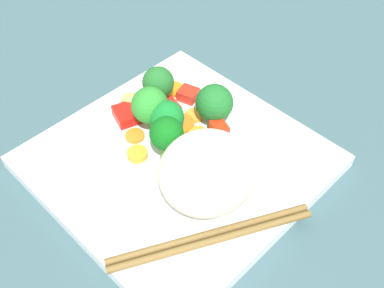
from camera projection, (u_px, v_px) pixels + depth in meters
The scene contains 20 objects.
ground_plane at pixel (179, 172), 53.35cm from camera, with size 110.00×110.00×2.00cm, color #38575E.
square_plate at pixel (178, 162), 52.01cm from camera, with size 28.09×28.09×1.64cm, color white.
rice_mound at pixel (207, 173), 44.73cm from camera, with size 9.65×9.24×7.95cm, color white.
broccoli_floret_0 at pixel (167, 135), 48.56cm from camera, with size 3.69×3.69×5.92cm.
broccoli_floret_1 at pixel (150, 106), 51.85cm from camera, with size 4.26×4.26×5.81cm.
broccoli_floret_2 at pixel (158, 83), 54.89cm from camera, with size 3.83×3.83×5.50cm.
broccoli_floret_3 at pixel (167, 119), 51.03cm from camera, with size 3.83×3.83×5.25cm.
broccoli_floret_4 at pixel (214, 103), 53.06cm from camera, with size 4.43×4.43×5.25cm.
carrot_slice_0 at pixel (181, 125), 54.35cm from camera, with size 3.16×3.16×0.73cm, color orange.
carrot_slice_1 at pixel (137, 154), 51.22cm from camera, with size 2.35×2.35×0.69cm, color orange.
carrot_slice_2 at pixel (135, 136), 53.31cm from camera, with size 2.26×2.26×0.43cm, color orange.
carrot_slice_3 at pixel (198, 134), 53.36cm from camera, with size 2.17×2.17×0.64cm, color orange.
carrot_slice_4 at pixel (194, 115), 55.63cm from camera, with size 2.32×2.32×0.43cm, color orange.
carrot_slice_5 at pixel (173, 89), 58.90cm from camera, with size 2.82×2.82×0.46cm, color orange.
pepper_chunk_0 at pixel (219, 131), 52.63cm from camera, with size 2.19×1.57×2.18cm, color red.
pepper_chunk_1 at pixel (188, 94), 57.56cm from camera, with size 2.30×2.17×1.33cm, color red.
pepper_chunk_2 at pixel (168, 110), 55.46cm from camera, with size 2.59×2.66×1.57cm, color red.
pepper_chunk_3 at pixel (127, 115), 55.01cm from camera, with size 3.19×2.92×1.37cm, color red.
chicken_piece_1 at pixel (132, 100), 56.42cm from camera, with size 2.58×1.99×1.85cm, color tan.
chopstick_pair at pixel (211, 237), 44.01cm from camera, with size 10.85×18.87×0.72cm.
Camera 1 is at (-24.96, 22.85, 40.40)cm, focal length 43.10 mm.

